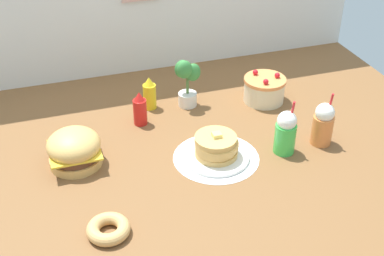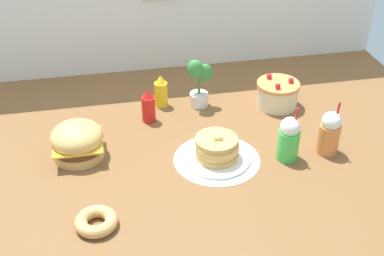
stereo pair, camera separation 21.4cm
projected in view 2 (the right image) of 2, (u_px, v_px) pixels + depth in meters
ground_plane at (201, 167)px, 2.22m from camera, size 2.50×1.95×0.02m
doily_mat at (217, 159)px, 2.24m from camera, size 0.38×0.38×0.00m
burger at (77, 141)px, 2.23m from camera, size 0.23×0.23×0.16m
pancake_stack at (217, 150)px, 2.22m from camera, size 0.29×0.29×0.13m
layer_cake at (277, 94)px, 2.60m from camera, size 0.21×0.21×0.16m
ketchup_bottle at (148, 106)px, 2.47m from camera, size 0.07×0.07×0.17m
mustard_bottle at (161, 92)px, 2.59m from camera, size 0.07×0.07×0.17m
cream_soda_cup at (289, 139)px, 2.20m from camera, size 0.09×0.09×0.26m
orange_float_cup at (330, 133)px, 2.24m from camera, size 0.09×0.09×0.26m
donut_pink_glaze at (96, 221)px, 1.89m from camera, size 0.16×0.16×0.05m
potted_plant at (199, 81)px, 2.56m from camera, size 0.13×0.10×0.26m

